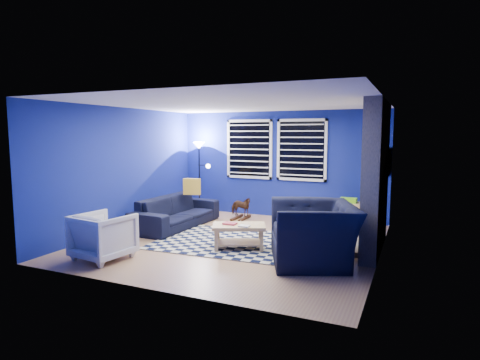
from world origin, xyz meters
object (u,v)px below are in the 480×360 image
Objects in this scene: tv at (388,162)px; coffee_table at (239,231)px; sofa at (177,212)px; armchair_bent at (103,236)px; rocking_horse at (241,207)px; floor_lamp at (200,155)px; armchair_big at (314,233)px; cabinet at (348,215)px.

coffee_table is (-2.20, -2.39, -1.09)m from tv.
sofa is 2.74× the size of armchair_bent.
rocking_horse is 1.73m from floor_lamp.
floor_lamp is (-3.53, 2.72, 0.99)m from armchair_big.
coffee_table is at bearing -116.01° from sofa.
sofa reaches higher than cabinet.
armchair_bent is at bearing -136.28° from tv.
tv is 1.24× the size of armchair_bent.
armchair_bent reaches higher than sofa.
floor_lamp is at bearing 79.46° from rocking_horse.
armchair_bent is (-3.93, -3.76, -1.03)m from tv.
tv is 4.40m from floor_lamp.
tv is at bearing -82.11° from rocking_horse.
armchair_big is 0.79× the size of floor_lamp.
cabinet is at bearing -177.56° from tv.
sofa is at bearing -156.32° from cabinet.
coffee_table is 3.56m from floor_lamp.
tv is at bearing 3.98° from cabinet.
armchair_bent is (0.17, -2.36, 0.04)m from sofa.
armchair_bent reaches higher than cabinet.
rocking_horse is 2.40m from coffee_table.
floor_lamp is (-2.20, 2.55, 1.14)m from coffee_table.
armchair_big reaches higher than armchair_bent.
tv is at bearing 47.43° from coffee_table.
coffee_table is (1.73, 1.36, -0.06)m from armchair_bent.
coffee_table is at bearing -120.16° from cabinet.
tv is 1.51× the size of cabinet.
cabinet is at bearing -2.97° from floor_lamp.
sofa is at bearing 146.43° from rocking_horse.
floor_lamp reaches higher than sofa.
tv is 4.46m from sofa.
sofa is at bearing 152.19° from coffee_table.
armchair_big reaches higher than sofa.
tv is 3.33m from rocking_horse.
cabinet is (1.46, 2.36, -0.03)m from coffee_table.
tv is at bearing -2.06° from floor_lamp.
sofa is 1.54m from rocking_horse.
coffee_table is at bearing -134.03° from armchair_bent.
tv is 0.57× the size of floor_lamp.
tv is at bearing -128.53° from armchair_bent.
rocking_horse is (-3.14, -0.18, -1.10)m from tv.
armchair_big is 1.74× the size of armchair_bent.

